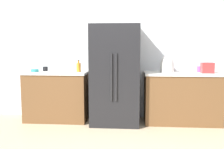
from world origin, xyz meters
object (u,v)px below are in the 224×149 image
(toaster, at_px, (207,68))
(cup_b, at_px, (45,69))
(rice_cooker, at_px, (167,65))
(bottle_a, at_px, (79,67))
(refrigerator, at_px, (115,75))
(cup_a, at_px, (199,69))
(bowl_a, at_px, (35,70))
(cup_c, at_px, (58,69))

(toaster, xyz_separation_m, cup_b, (-2.99, 0.13, -0.05))
(rice_cooker, bearing_deg, bottle_a, -179.80)
(refrigerator, height_order, bottle_a, refrigerator)
(toaster, relative_size, rice_cooker, 0.70)
(cup_a, distance_m, cup_b, 2.90)
(refrigerator, bearing_deg, rice_cooker, 5.67)
(toaster, height_order, bottle_a, bottle_a)
(bottle_a, relative_size, cup_b, 2.31)
(bowl_a, bearing_deg, refrigerator, -1.10)
(bottle_a, xyz_separation_m, cup_c, (-0.42, 0.06, -0.04))
(rice_cooker, relative_size, bowl_a, 2.10)
(refrigerator, distance_m, cup_c, 1.12)
(cup_c, bearing_deg, bottle_a, -8.22)
(rice_cooker, height_order, cup_c, rice_cooker)
(refrigerator, xyz_separation_m, bowl_a, (-1.51, 0.03, 0.06))
(refrigerator, relative_size, bottle_a, 8.05)
(refrigerator, xyz_separation_m, cup_a, (1.55, 0.21, 0.09))
(rice_cooker, relative_size, cup_c, 3.62)
(rice_cooker, distance_m, cup_b, 2.30)
(toaster, xyz_separation_m, bottle_a, (-2.33, 0.05, -0.01))
(rice_cooker, distance_m, bowl_a, 2.45)
(refrigerator, relative_size, toaster, 8.42)
(toaster, height_order, bowl_a, toaster)
(bottle_a, distance_m, cup_b, 0.67)
(toaster, relative_size, cup_b, 2.21)
(toaster, distance_m, cup_c, 2.74)
(refrigerator, xyz_separation_m, bottle_a, (-0.69, 0.09, 0.13))
(cup_a, distance_m, cup_c, 2.66)
(rice_cooker, height_order, cup_b, rice_cooker)
(refrigerator, distance_m, bowl_a, 1.51)
(bottle_a, bearing_deg, cup_a, 3.06)
(toaster, bearing_deg, refrigerator, -178.61)
(rice_cooker, xyz_separation_m, cup_b, (-2.30, 0.07, -0.10))
(refrigerator, bearing_deg, bottle_a, 172.80)
(refrigerator, distance_m, cup_a, 1.56)
(refrigerator, relative_size, cup_c, 21.37)
(refrigerator, distance_m, toaster, 1.64)
(toaster, distance_m, cup_b, 3.00)
(bottle_a, height_order, bowl_a, bottle_a)
(bowl_a, bearing_deg, toaster, 0.19)
(rice_cooker, relative_size, cup_b, 3.16)
(cup_b, xyz_separation_m, cup_c, (0.25, -0.02, -0.00))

